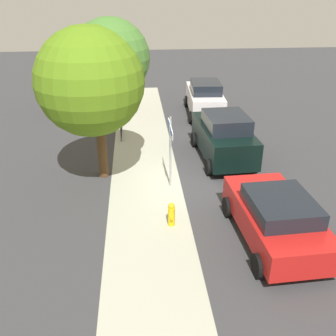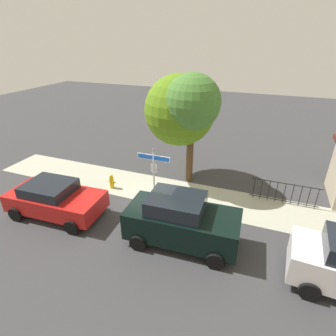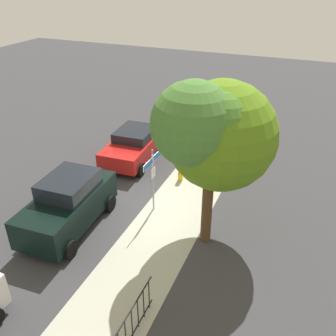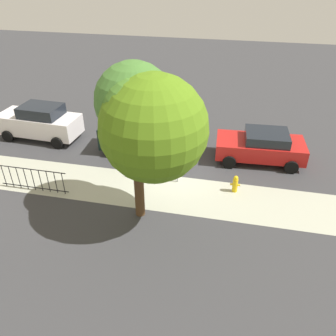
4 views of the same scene
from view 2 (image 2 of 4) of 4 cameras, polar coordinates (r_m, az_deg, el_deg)
ground_plane at (r=12.93m, az=-2.62°, el=-7.68°), size 60.00×60.00×0.00m
sidewalk_strip at (r=13.44m, az=7.52°, el=-6.43°), size 24.00×2.60×0.00m
street_sign at (r=12.43m, az=-3.07°, el=0.48°), size 1.58×0.07×2.65m
shade_tree at (r=13.65m, az=3.47°, el=12.78°), size 4.00×3.84×5.77m
car_red at (r=12.83m, az=-22.85°, el=-6.01°), size 4.25×2.30×1.54m
car_black at (r=10.25m, az=2.83°, el=-11.10°), size 4.29×2.23×2.01m
iron_fence at (r=13.86m, az=23.46°, el=-4.85°), size 3.12×0.04×1.07m
fire_hydrant at (r=14.34m, az=-11.87°, el=-2.78°), size 0.42×0.22×0.78m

